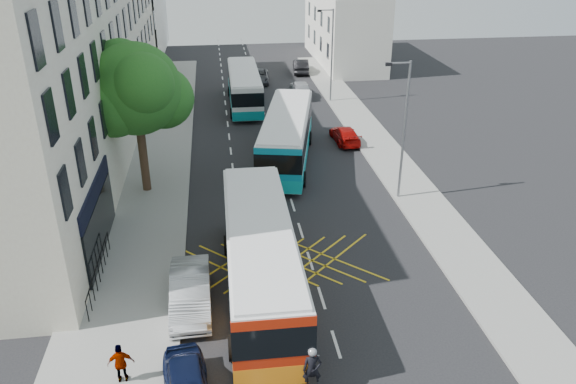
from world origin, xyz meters
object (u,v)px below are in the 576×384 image
object	(u,v)px
lamp_far	(331,51)
distant_car_silver	(300,88)
bus_mid	(287,136)
motorbike	(312,372)
parked_car_silver	(190,291)
pedestrian_far	(121,363)
street_tree	(135,90)
bus_far	(244,87)
red_hatchback	(345,135)
distant_car_grey	(258,76)
bus_near	(260,257)
distant_car_dark	(301,66)
lamp_near	(403,124)

from	to	relation	value
lamp_far	distant_car_silver	world-z (taller)	lamp_far
bus_mid	motorbike	xyz separation A→B (m)	(-1.90, -20.93, -0.86)
parked_car_silver	pedestrian_far	bearing A→B (deg)	-119.80
street_tree	bus_far	world-z (taller)	street_tree
red_hatchback	distant_car_grey	distance (m)	18.65
bus_near	parked_car_silver	distance (m)	3.26
motorbike	parked_car_silver	distance (m)	6.89
distant_car_grey	distant_car_silver	distance (m)	6.47
lamp_far	pedestrian_far	bearing A→B (deg)	-113.10
distant_car_dark	red_hatchback	bearing A→B (deg)	95.53
distant_car_grey	parked_car_silver	bearing A→B (deg)	-94.69
bus_mid	distant_car_dark	distance (m)	25.14
distant_car_grey	pedestrian_far	world-z (taller)	pedestrian_far
street_tree	distant_car_silver	size ratio (longest dim) A/B	2.01
bus_far	distant_car_dark	distance (m)	13.21
street_tree	lamp_near	distance (m)	15.10
bus_near	motorbike	world-z (taller)	bus_near
street_tree	bus_near	bearing A→B (deg)	-62.03
lamp_far	bus_far	xyz separation A→B (m)	(-7.67, 0.00, -2.96)
lamp_near	bus_near	distance (m)	12.33
motorbike	red_hatchback	bearing A→B (deg)	79.32
pedestrian_far	red_hatchback	bearing A→B (deg)	-123.55
parked_car_silver	bus_far	bearing A→B (deg)	80.85
lamp_far	bus_far	size ratio (longest dim) A/B	0.71
street_tree	distant_car_dark	xyz separation A→B (m)	(13.83, 28.33, -5.55)
distant_car_silver	distant_car_dark	world-z (taller)	distant_car_silver
street_tree	motorbike	xyz separation A→B (m)	(7.14, -17.26, -5.37)
red_hatchback	distant_car_dark	bearing A→B (deg)	-92.77
lamp_far	red_hatchback	xyz separation A→B (m)	(-0.91, -10.33, -4.04)
bus_near	distant_car_grey	distance (m)	35.99
street_tree	distant_car_dark	world-z (taller)	street_tree
distant_car_dark	bus_mid	bearing A→B (deg)	84.66
lamp_far	red_hatchback	size ratio (longest dim) A/B	2.00
parked_car_silver	street_tree	bearing A→B (deg)	102.81
motorbike	parked_car_silver	world-z (taller)	motorbike
bus_mid	lamp_near	bearing A→B (deg)	-37.12
street_tree	red_hatchback	xyz separation A→B (m)	(13.79, 6.70, -5.71)
red_hatchback	pedestrian_far	xyz separation A→B (m)	(-13.17, -22.68, 0.35)
bus_far	distant_car_grey	distance (m)	7.93
bus_far	distant_car_silver	size ratio (longest dim) A/B	2.55
motorbike	distant_car_grey	distance (m)	41.98
motorbike	pedestrian_far	xyz separation A→B (m)	(-6.52, 1.28, 0.01)
bus_near	lamp_near	bearing A→B (deg)	43.62
red_hatchback	pedestrian_far	bearing A→B (deg)	57.19
distant_car_dark	pedestrian_far	world-z (taller)	pedestrian_far
distant_car_silver	red_hatchback	bearing A→B (deg)	97.48
street_tree	lamp_near	size ratio (longest dim) A/B	1.10
street_tree	parked_car_silver	size ratio (longest dim) A/B	1.86
lamp_near	distant_car_dark	bearing A→B (deg)	91.61
lamp_near	distant_car_dark	world-z (taller)	lamp_near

